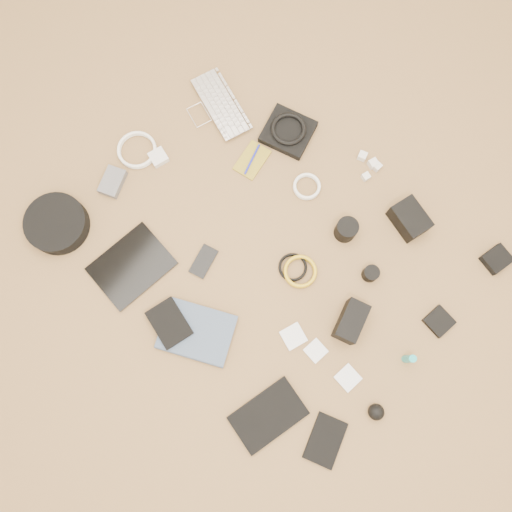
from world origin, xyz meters
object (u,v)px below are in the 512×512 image
Objects in this scene: headphone_case at (57,224)px; dslr_camera at (409,219)px; phone at (204,261)px; paperback at (188,358)px; laptop at (212,110)px; tablet at (132,266)px.

dslr_camera is at bearing 38.82° from headphone_case.
paperback is (0.18, -0.30, 0.01)m from phone.
phone is (0.35, -0.48, -0.01)m from laptop.
headphone_case reaches higher than paperback.
laptop is 1.32× the size of headphone_case.
dslr_camera is at bearing 57.91° from tablet.
tablet is at bearing -53.08° from laptop.
laptop is 1.19× the size of paperback.
laptop is 1.10× the size of tablet.
dslr_camera reaches higher than phone.
headphone_case is at bearing -166.40° from phone.
headphone_case is (-0.99, -0.80, -0.01)m from dslr_camera.
phone is 0.53× the size of headphone_case.
paperback is at bearing -69.54° from phone.
tablet is at bearing -112.90° from dslr_camera.
paperback reaches higher than laptop.
laptop is at bearing 12.51° from paperback.
tablet is (-0.68, -0.75, -0.03)m from dslr_camera.
phone is at bearing 8.99° from paperback.
laptop is 0.85m from dslr_camera.
laptop is at bearing 78.30° from headphone_case.
tablet is at bearing -148.39° from phone.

